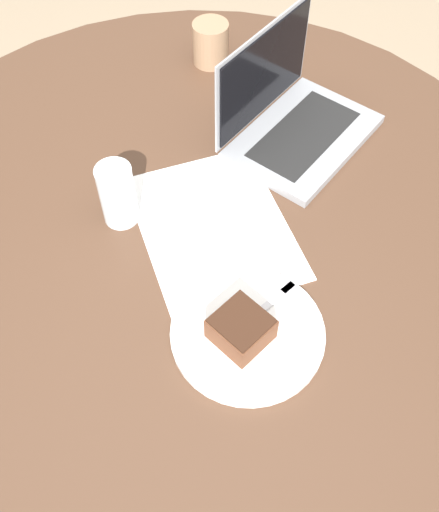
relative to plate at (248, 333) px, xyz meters
name	(u,v)px	position (x,y,z in m)	size (l,w,h in m)	color
ground_plane	(203,371)	(-0.27, 0.08, -0.72)	(12.00, 12.00, 0.00)	gray
dining_table	(197,245)	(-0.27, 0.08, -0.11)	(1.36, 1.36, 0.71)	#4C3323
paper_document	(214,226)	(-0.22, 0.09, 0.00)	(0.41, 0.36, 0.00)	white
plate	(248,333)	(0.00, 0.00, 0.00)	(0.26, 0.26, 0.01)	white
cake_slice	(241,328)	(0.00, -0.02, 0.03)	(0.10, 0.10, 0.05)	brown
fork	(267,306)	(-0.02, 0.05, 0.01)	(0.04, 0.17, 0.00)	silver
coffee_glass	(211,43)	(-0.63, 0.38, 0.04)	(0.08, 0.08, 0.10)	#997556
water_glass	(117,195)	(-0.34, -0.04, 0.06)	(0.07, 0.07, 0.13)	silver
laptop	(293,120)	(-0.32, 0.37, 0.03)	(0.29, 0.36, 0.22)	gray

